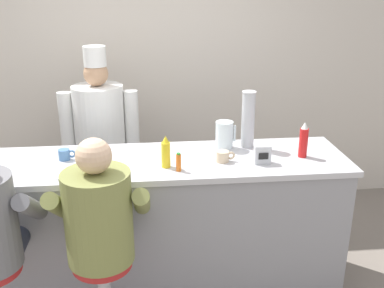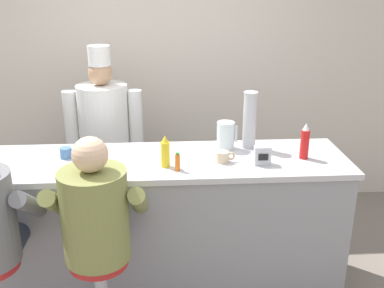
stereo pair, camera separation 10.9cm
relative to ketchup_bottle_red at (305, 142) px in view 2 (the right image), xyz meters
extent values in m
cube|color=beige|center=(-1.06, 1.53, 0.19)|extent=(10.00, 0.06, 2.70)
cube|color=gray|center=(-1.06, 0.05, -0.66)|extent=(2.69, 0.68, 1.00)
cube|color=#BCBCC1|center=(-1.06, 0.05, -0.14)|extent=(2.75, 0.70, 0.04)
cylinder|color=red|center=(0.00, 0.00, -0.02)|extent=(0.06, 0.06, 0.21)
cone|color=white|center=(0.00, 0.00, 0.11)|extent=(0.05, 0.05, 0.05)
cylinder|color=yellow|center=(-0.97, -0.09, -0.03)|extent=(0.06, 0.06, 0.17)
cone|color=yellow|center=(-0.97, -0.09, 0.08)|extent=(0.05, 0.05, 0.05)
cylinder|color=orange|center=(-0.89, -0.16, -0.06)|extent=(0.03, 0.03, 0.11)
cylinder|color=#287F2D|center=(-0.89, -0.16, 0.00)|extent=(0.02, 0.02, 0.01)
cylinder|color=silver|center=(-0.52, 0.23, -0.02)|extent=(0.13, 0.13, 0.20)
cube|color=silver|center=(-0.45, 0.23, -0.01)|extent=(0.02, 0.02, 0.12)
cylinder|color=white|center=(-1.57, -0.17, -0.11)|extent=(0.23, 0.23, 0.02)
ellipsoid|color=#E0BC60|center=(-1.57, -0.17, -0.09)|extent=(0.10, 0.08, 0.03)
cylinder|color=#4C7AB2|center=(-1.67, 0.11, -0.08)|extent=(0.08, 0.08, 0.08)
torus|color=#4C7AB2|center=(-1.61, 0.11, -0.08)|extent=(0.06, 0.01, 0.06)
cylinder|color=beige|center=(-0.58, -0.03, -0.08)|extent=(0.09, 0.09, 0.08)
torus|color=beige|center=(-0.52, -0.03, -0.08)|extent=(0.06, 0.02, 0.06)
cylinder|color=#B7BABF|center=(-0.35, 0.24, 0.09)|extent=(0.10, 0.10, 0.41)
cylinder|color=silver|center=(-0.35, 0.24, 0.30)|extent=(0.10, 0.10, 0.01)
cube|color=silver|center=(-0.31, -0.09, -0.06)|extent=(0.11, 0.06, 0.13)
cube|color=black|center=(-0.31, -0.12, -0.06)|extent=(0.07, 0.01, 0.04)
cylinder|color=#33384C|center=(-1.92, -0.38, -0.47)|extent=(0.14, 0.38, 0.14)
cylinder|color=slate|center=(-1.77, -0.46, -0.18)|extent=(0.10, 0.41, 0.33)
cylinder|color=red|center=(-1.38, -0.57, -0.51)|extent=(0.35, 0.35, 0.05)
cylinder|color=#33384C|center=(-1.47, -0.38, -0.47)|extent=(0.14, 0.39, 0.14)
cylinder|color=#33384C|center=(-1.28, -0.38, -0.47)|extent=(0.14, 0.39, 0.14)
cylinder|color=olive|center=(-1.38, -0.57, -0.21)|extent=(0.39, 0.39, 0.55)
cylinder|color=olive|center=(-1.62, -0.46, -0.18)|extent=(0.10, 0.42, 0.33)
cylinder|color=olive|center=(-1.13, -0.46, -0.18)|extent=(0.10, 0.42, 0.33)
sphere|color=#DBB28E|center=(-1.38, -0.57, 0.17)|extent=(0.20, 0.20, 0.20)
cube|color=#232328|center=(-1.49, 0.88, -0.77)|extent=(0.33, 0.18, 0.79)
cube|color=white|center=(-1.49, 0.83, -0.61)|extent=(0.30, 0.02, 0.48)
cylinder|color=white|center=(-1.49, 0.88, -0.07)|extent=(0.43, 0.43, 0.60)
sphere|color=tan|center=(-1.49, 0.88, 0.33)|extent=(0.21, 0.21, 0.21)
cylinder|color=white|center=(-1.49, 0.88, 0.47)|extent=(0.18, 0.18, 0.16)
cylinder|color=white|center=(-1.77, 0.88, -0.08)|extent=(0.12, 0.12, 0.51)
cylinder|color=white|center=(-1.22, 0.88, -0.08)|extent=(0.12, 0.12, 0.51)
camera|label=1|loc=(-1.08, -2.86, 1.06)|focal=42.00mm
camera|label=2|loc=(-0.97, -2.87, 1.06)|focal=42.00mm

